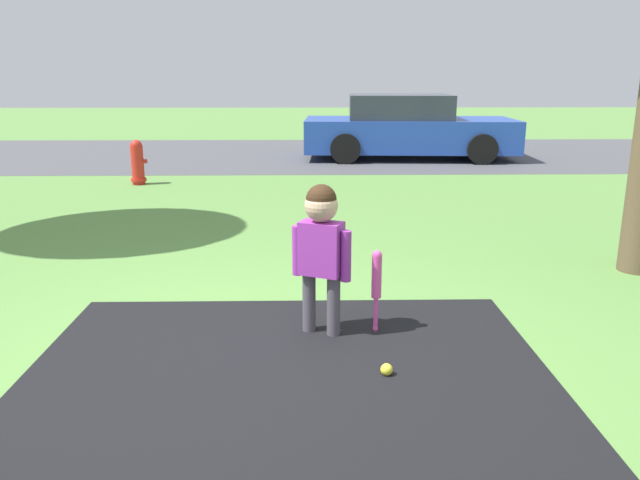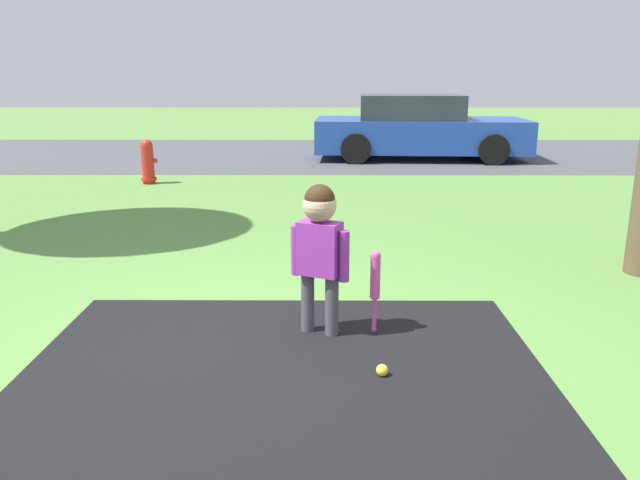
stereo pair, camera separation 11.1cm
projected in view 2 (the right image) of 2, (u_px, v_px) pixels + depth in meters
The scene contains 7 objects.
ground_plane at pixel (244, 358), 3.84m from camera, with size 60.00×60.00×0.00m, color #5B8C42.
street_strip at pixel (301, 154), 13.71m from camera, with size 40.00×6.00×0.01m.
child at pixel (320, 239), 4.05m from camera, with size 0.38×0.25×1.02m.
baseball_bat at pixel (375, 280), 4.14m from camera, with size 0.07×0.07×0.57m.
sports_ball at pixel (382, 370), 3.60m from camera, with size 0.07×0.07×0.07m.
fire_hydrant at pixel (148, 162), 9.89m from camera, with size 0.27×0.24×0.70m.
parked_car at pixel (418, 129), 12.81m from camera, with size 4.35×2.19×1.30m.
Camera 2 is at (0.49, -3.52, 1.69)m, focal length 35.00 mm.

